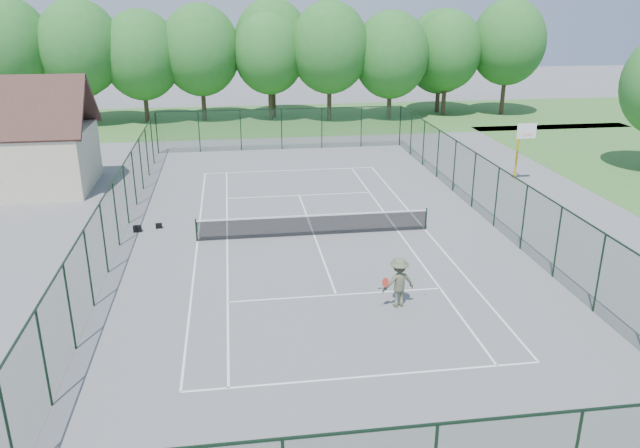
# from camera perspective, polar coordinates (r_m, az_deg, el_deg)

# --- Properties ---
(ground) EXTENTS (140.00, 140.00, 0.00)m
(ground) POSITION_cam_1_polar(r_m,az_deg,el_deg) (29.76, -0.55, -1.04)
(ground) COLOR slate
(ground) RESTS_ON ground
(grass_far) EXTENTS (80.00, 16.00, 0.01)m
(grass_far) POSITION_cam_1_polar(r_m,az_deg,el_deg) (58.62, -4.50, 9.51)
(grass_far) COLOR #457B34
(grass_far) RESTS_ON ground
(court_lines) EXTENTS (11.05, 23.85, 0.01)m
(court_lines) POSITION_cam_1_polar(r_m,az_deg,el_deg) (29.76, -0.55, -1.03)
(court_lines) COLOR white
(court_lines) RESTS_ON ground
(tennis_net) EXTENTS (11.08, 0.08, 1.10)m
(tennis_net) POSITION_cam_1_polar(r_m,az_deg,el_deg) (29.56, -0.55, 0.00)
(tennis_net) COLOR black
(tennis_net) RESTS_ON ground
(fence_enclosure) EXTENTS (18.05, 36.05, 3.02)m
(fence_enclosure) POSITION_cam_1_polar(r_m,az_deg,el_deg) (29.23, -0.56, 1.81)
(fence_enclosure) COLOR #193C24
(fence_enclosure) RESTS_ON ground
(utility_building) EXTENTS (8.60, 6.27, 6.63)m
(utility_building) POSITION_cam_1_polar(r_m,az_deg,el_deg) (40.22, -26.07, 7.16)
(utility_building) COLOR beige
(utility_building) RESTS_ON ground
(tree_line_far) EXTENTS (39.40, 6.40, 9.70)m
(tree_line_far) POSITION_cam_1_polar(r_m,az_deg,el_deg) (57.82, -4.67, 15.35)
(tree_line_far) COLOR #453023
(tree_line_far) RESTS_ON ground
(basketball_goal) EXTENTS (1.20, 1.43, 3.65)m
(basketball_goal) POSITION_cam_1_polar(r_m,az_deg,el_deg) (39.87, 18.02, 7.32)
(basketball_goal) COLOR #CD9E03
(basketball_goal) RESTS_ON ground
(sports_bag_a) EXTENTS (0.40, 0.25, 0.31)m
(sports_bag_a) POSITION_cam_1_polar(r_m,az_deg,el_deg) (31.42, -16.35, -0.42)
(sports_bag_a) COLOR black
(sports_bag_a) RESTS_ON ground
(sports_bag_b) EXTENTS (0.34, 0.23, 0.25)m
(sports_bag_b) POSITION_cam_1_polar(r_m,az_deg,el_deg) (31.64, -14.52, -0.16)
(sports_bag_b) COLOR black
(sports_bag_b) RESTS_ON ground
(tennis_player) EXTENTS (2.03, 0.92, 1.90)m
(tennis_player) POSITION_cam_1_polar(r_m,az_deg,el_deg) (22.95, 7.20, -5.31)
(tennis_player) COLOR #565D41
(tennis_player) RESTS_ON ground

